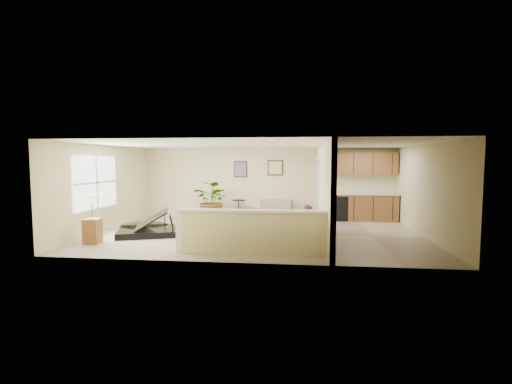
# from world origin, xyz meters

# --- Properties ---
(floor) EXTENTS (9.00, 9.00, 0.00)m
(floor) POSITION_xyz_m (0.00, 0.00, 0.00)
(floor) COLOR tan
(floor) RESTS_ON ground
(back_wall) EXTENTS (9.00, 0.04, 2.50)m
(back_wall) POSITION_xyz_m (0.00, 3.00, 1.25)
(back_wall) COLOR beige
(back_wall) RESTS_ON floor
(front_wall) EXTENTS (9.00, 0.04, 2.50)m
(front_wall) POSITION_xyz_m (0.00, -3.00, 1.25)
(front_wall) COLOR beige
(front_wall) RESTS_ON floor
(left_wall) EXTENTS (0.04, 6.00, 2.50)m
(left_wall) POSITION_xyz_m (-4.50, 0.00, 1.25)
(left_wall) COLOR beige
(left_wall) RESTS_ON floor
(right_wall) EXTENTS (0.04, 6.00, 2.50)m
(right_wall) POSITION_xyz_m (4.50, 0.00, 1.25)
(right_wall) COLOR beige
(right_wall) RESTS_ON floor
(ceiling) EXTENTS (9.00, 6.00, 0.04)m
(ceiling) POSITION_xyz_m (0.00, 0.00, 2.50)
(ceiling) COLOR white
(ceiling) RESTS_ON back_wall
(kitchen_vinyl) EXTENTS (2.70, 6.00, 0.01)m
(kitchen_vinyl) POSITION_xyz_m (3.15, 0.00, 0.00)
(kitchen_vinyl) COLOR tan
(kitchen_vinyl) RESTS_ON floor
(interior_partition) EXTENTS (0.18, 5.99, 2.50)m
(interior_partition) POSITION_xyz_m (1.80, 0.25, 1.22)
(interior_partition) COLOR beige
(interior_partition) RESTS_ON floor
(pony_half_wall) EXTENTS (3.42, 0.22, 1.00)m
(pony_half_wall) POSITION_xyz_m (0.08, -2.30, 0.52)
(pony_half_wall) COLOR beige
(pony_half_wall) RESTS_ON floor
(left_window) EXTENTS (0.05, 2.15, 1.45)m
(left_window) POSITION_xyz_m (-4.49, -0.50, 1.45)
(left_window) COLOR white
(left_window) RESTS_ON left_wall
(wall_art_left) EXTENTS (0.48, 0.04, 0.58)m
(wall_art_left) POSITION_xyz_m (-0.95, 2.97, 1.75)
(wall_art_left) COLOR #3D2916
(wall_art_left) RESTS_ON back_wall
(wall_mirror) EXTENTS (0.55, 0.04, 0.55)m
(wall_mirror) POSITION_xyz_m (0.30, 2.97, 1.80)
(wall_mirror) COLOR #3D2916
(wall_mirror) RESTS_ON back_wall
(kitchen_cabinets) EXTENTS (2.36, 0.65, 2.33)m
(kitchen_cabinets) POSITION_xyz_m (3.19, 2.73, 0.87)
(kitchen_cabinets) COLOR brown
(kitchen_cabinets) RESTS_ON floor
(piano) EXTENTS (2.26, 2.24, 1.54)m
(piano) POSITION_xyz_m (-3.05, -0.27, 0.64)
(piano) COLOR black
(piano) RESTS_ON floor
(piano_bench) EXTENTS (0.50, 0.73, 0.44)m
(piano_bench) POSITION_xyz_m (-1.96, -0.44, 0.22)
(piano_bench) COLOR black
(piano_bench) RESTS_ON floor
(loveseat) EXTENTS (1.85, 1.37, 0.90)m
(loveseat) POSITION_xyz_m (0.05, 2.70, 0.34)
(loveseat) COLOR #987A61
(loveseat) RESTS_ON floor
(accent_table) EXTENTS (0.46, 0.46, 0.67)m
(accent_table) POSITION_xyz_m (-0.97, 2.65, 0.43)
(accent_table) COLOR black
(accent_table) RESTS_ON floor
(palm_plant) EXTENTS (1.56, 1.48, 1.37)m
(palm_plant) POSITION_xyz_m (-1.81, 2.25, 0.67)
(palm_plant) COLOR black
(palm_plant) RESTS_ON floor
(small_plant) EXTENTS (0.39, 0.39, 0.58)m
(small_plant) POSITION_xyz_m (1.45, 2.21, 0.25)
(small_plant) COLOR black
(small_plant) RESTS_ON floor
(lamp_stand) EXTENTS (0.39, 0.39, 1.23)m
(lamp_stand) POSITION_xyz_m (-3.93, -1.68, 0.52)
(lamp_stand) COLOR brown
(lamp_stand) RESTS_ON floor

